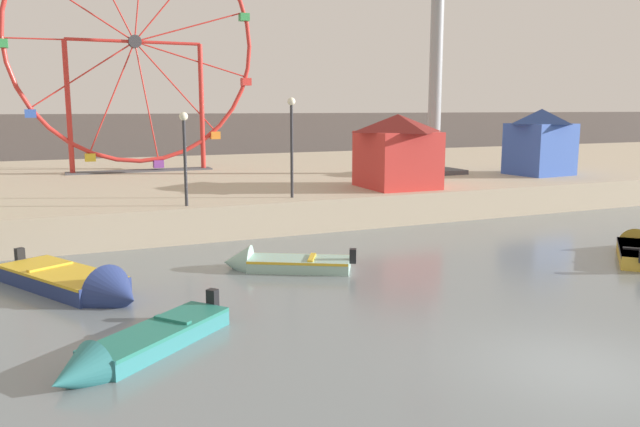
# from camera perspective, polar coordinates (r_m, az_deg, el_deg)

# --- Properties ---
(ground_plane) EXTENTS (240.00, 240.00, 0.00)m
(ground_plane) POSITION_cam_1_polar(r_m,az_deg,el_deg) (13.36, 22.50, -12.98)
(ground_plane) COLOR slate
(quay_promenade) EXTENTS (110.00, 25.29, 1.34)m
(quay_promenade) POSITION_cam_1_polar(r_m,az_deg,el_deg) (36.57, -9.01, 2.74)
(quay_promenade) COLOR #B7A88E
(quay_promenade) RESTS_ON ground_plane
(distant_town_skyline) EXTENTS (140.00, 3.00, 4.40)m
(distant_town_skyline) POSITION_cam_1_polar(r_m,az_deg,el_deg) (59.22, -14.82, 6.61)
(distant_town_skyline) COLOR #564C47
(distant_town_skyline) RESTS_ON ground_plane
(motorboat_teal_painted) EXTENTS (4.14, 3.63, 1.05)m
(motorboat_teal_painted) POSITION_cam_1_polar(r_m,az_deg,el_deg) (13.36, -16.61, -11.58)
(motorboat_teal_painted) COLOR teal
(motorboat_teal_painted) RESTS_ON ground_plane
(motorboat_seafoam) EXTENTS (3.99, 2.93, 1.12)m
(motorboat_seafoam) POSITION_cam_1_polar(r_m,az_deg,el_deg) (19.55, -4.03, -4.50)
(motorboat_seafoam) COLOR #93BCAD
(motorboat_seafoam) RESTS_ON ground_plane
(motorboat_navy_blue) EXTENTS (3.94, 5.47, 1.47)m
(motorboat_navy_blue) POSITION_cam_1_polar(r_m,az_deg,el_deg) (18.10, -20.69, -6.08)
(motorboat_navy_blue) COLOR navy
(motorboat_navy_blue) RESTS_ON ground_plane
(motorboat_mustard_yellow) EXTENTS (3.80, 3.69, 1.11)m
(motorboat_mustard_yellow) POSITION_cam_1_polar(r_m,az_deg,el_deg) (23.84, 26.80, -2.88)
(motorboat_mustard_yellow) COLOR gold
(motorboat_mustard_yellow) RESTS_ON ground_plane
(ferris_wheel_red_frame) EXTENTS (13.65, 1.20, 13.97)m
(ferris_wheel_red_frame) POSITION_cam_1_polar(r_m,az_deg,el_deg) (37.51, -16.45, 14.41)
(ferris_wheel_red_frame) COLOR red
(ferris_wheel_red_frame) RESTS_ON quay_promenade
(drop_tower_steel_tower) EXTENTS (2.80, 2.80, 14.66)m
(drop_tower_steel_tower) POSITION_cam_1_polar(r_m,az_deg,el_deg) (35.71, 10.54, 15.52)
(drop_tower_steel_tower) COLOR #999EA3
(drop_tower_steel_tower) RESTS_ON quay_promenade
(carnival_booth_blue_tent) EXTENTS (3.46, 3.25, 3.55)m
(carnival_booth_blue_tent) POSITION_cam_1_polar(r_m,az_deg,el_deg) (36.30, 19.35, 6.25)
(carnival_booth_blue_tent) COLOR #3356B7
(carnival_booth_blue_tent) RESTS_ON quay_promenade
(carnival_booth_red_striped) EXTENTS (3.39, 3.72, 3.33)m
(carnival_booth_red_striped) POSITION_cam_1_polar(r_m,az_deg,el_deg) (28.89, 7.02, 5.77)
(carnival_booth_red_striped) COLOR red
(carnival_booth_red_striped) RESTS_ON quay_promenade
(promenade_lamp_near) EXTENTS (0.32, 0.32, 4.02)m
(promenade_lamp_near) POSITION_cam_1_polar(r_m,az_deg,el_deg) (25.38, -2.59, 7.32)
(promenade_lamp_near) COLOR #2D2D33
(promenade_lamp_near) RESTS_ON quay_promenade
(promenade_lamp_far) EXTENTS (0.32, 0.32, 3.46)m
(promenade_lamp_far) POSITION_cam_1_polar(r_m,az_deg,el_deg) (23.70, -12.19, 6.19)
(promenade_lamp_far) COLOR #2D2D33
(promenade_lamp_far) RESTS_ON quay_promenade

